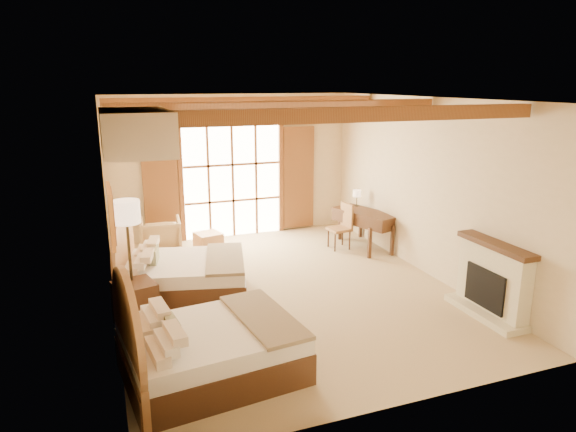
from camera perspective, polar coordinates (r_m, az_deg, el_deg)
name	(u,v)px	position (r m, az deg, el deg)	size (l,w,h in m)	color
floor	(285,290)	(8.89, -0.39, -8.17)	(7.00, 7.00, 0.00)	tan
wall_back	(232,167)	(11.69, -6.28, 5.49)	(5.50, 5.50, 0.00)	beige
wall_left	(107,213)	(7.92, -19.45, 0.30)	(7.00, 7.00, 0.00)	beige
wall_right	(427,187)	(9.66, 15.14, 3.12)	(7.00, 7.00, 0.00)	beige
ceiling	(284,99)	(8.19, -0.43, 12.91)	(7.00, 7.00, 0.00)	#BC7E38
ceiling_beams	(284,106)	(8.20, -0.43, 12.07)	(5.39, 4.60, 0.18)	brown
french_doors	(233,182)	(11.70, -6.16, 3.75)	(3.95, 0.08, 2.60)	white
fireplace	(491,283)	(8.38, 21.67, -6.98)	(0.46, 1.40, 1.16)	beige
painting	(111,215)	(7.16, -19.04, 0.09)	(0.06, 0.95, 0.75)	#D79149
canopy_valance	(135,131)	(5.74, -16.59, 9.03)	(0.70, 1.40, 0.45)	beige
bed_near	(200,347)	(6.38, -9.79, -14.14)	(2.19, 1.75, 1.33)	#442A13
bed_far	(175,273)	(8.69, -12.46, -6.25)	(2.33, 1.93, 1.32)	#442A13
nightstand	(136,304)	(7.88, -16.58, -9.36)	(0.55, 0.55, 0.65)	#442A13
floor_lamp	(127,220)	(7.59, -17.49, -0.39)	(0.39, 0.39, 1.85)	#322817
armchair	(161,236)	(10.88, -13.95, -2.19)	(0.80, 0.82, 0.75)	tan
ottoman	(208,241)	(11.01, -8.84, -2.78)	(0.50, 0.50, 0.36)	#A57F49
desk	(365,228)	(11.09, 8.57, -1.32)	(1.09, 1.59, 0.79)	#442A13
desk_chair	(340,235)	(10.99, 5.80, -2.07)	(0.47, 0.47, 0.96)	#996744
desk_lamp	(357,194)	(11.40, 7.67, 2.44)	(0.18, 0.18, 0.35)	#322817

